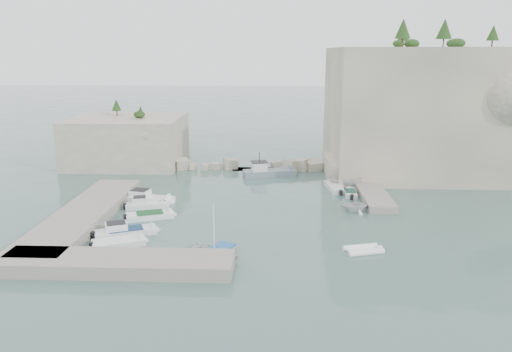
{
  "coord_description": "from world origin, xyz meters",
  "views": [
    {
      "loc": [
        2.17,
        -47.82,
        16.51
      ],
      "look_at": [
        0.0,
        6.0,
        3.0
      ],
      "focal_mm": 35.0,
      "sensor_mm": 36.0,
      "label": 1
    }
  ],
  "objects_px": {
    "motorboat_a": "(148,201)",
    "tender_east_b": "(350,195)",
    "motorboat_b": "(146,208)",
    "inflatable_dinghy": "(363,252)",
    "tender_east_c": "(335,189)",
    "motorboat_c": "(150,218)",
    "rowboat": "(214,257)",
    "motorboat_d": "(126,235)",
    "work_boat": "(269,176)",
    "motorboat_e": "(119,246)",
    "tender_east_d": "(345,187)",
    "tender_east_a": "(355,211)"
  },
  "relations": [
    {
      "from": "tender_east_d",
      "to": "tender_east_b",
      "type": "bearing_deg",
      "value": -150.19
    },
    {
      "from": "rowboat",
      "to": "work_boat",
      "type": "distance_m",
      "value": 27.98
    },
    {
      "from": "motorboat_b",
      "to": "motorboat_e",
      "type": "bearing_deg",
      "value": -102.71
    },
    {
      "from": "tender_east_b",
      "to": "tender_east_c",
      "type": "height_order",
      "value": "same"
    },
    {
      "from": "motorboat_a",
      "to": "tender_east_b",
      "type": "height_order",
      "value": "motorboat_a"
    },
    {
      "from": "motorboat_c",
      "to": "rowboat",
      "type": "height_order",
      "value": "rowboat"
    },
    {
      "from": "tender_east_d",
      "to": "motorboat_e",
      "type": "bearing_deg",
      "value": 159.56
    },
    {
      "from": "motorboat_e",
      "to": "motorboat_d",
      "type": "bearing_deg",
      "value": 68.79
    },
    {
      "from": "motorboat_c",
      "to": "inflatable_dinghy",
      "type": "relative_size",
      "value": 1.52
    },
    {
      "from": "motorboat_b",
      "to": "rowboat",
      "type": "xyz_separation_m",
      "value": [
        9.02,
        -12.88,
        0.0
      ]
    },
    {
      "from": "motorboat_a",
      "to": "motorboat_b",
      "type": "bearing_deg",
      "value": -65.09
    },
    {
      "from": "motorboat_c",
      "to": "motorboat_a",
      "type": "bearing_deg",
      "value": 86.43
    },
    {
      "from": "inflatable_dinghy",
      "to": "tender_east_b",
      "type": "relative_size",
      "value": 0.88
    },
    {
      "from": "motorboat_a",
      "to": "motorboat_e",
      "type": "relative_size",
      "value": 1.36
    },
    {
      "from": "motorboat_b",
      "to": "tender_east_c",
      "type": "bearing_deg",
      "value": 6.47
    },
    {
      "from": "motorboat_a",
      "to": "motorboat_d",
      "type": "height_order",
      "value": "same"
    },
    {
      "from": "motorboat_e",
      "to": "tender_east_b",
      "type": "bearing_deg",
      "value": 12.22
    },
    {
      "from": "tender_east_d",
      "to": "motorboat_b",
      "type": "bearing_deg",
      "value": 139.91
    },
    {
      "from": "rowboat",
      "to": "work_boat",
      "type": "bearing_deg",
      "value": 20.29
    },
    {
      "from": "tender_east_d",
      "to": "tender_east_c",
      "type": "bearing_deg",
      "value": 159.62
    },
    {
      "from": "motorboat_a",
      "to": "tender_east_b",
      "type": "relative_size",
      "value": 1.72
    },
    {
      "from": "rowboat",
      "to": "work_boat",
      "type": "xyz_separation_m",
      "value": [
        4.16,
        27.67,
        0.0
      ]
    },
    {
      "from": "rowboat",
      "to": "tender_east_d",
      "type": "bearing_deg",
      "value": -2.62
    },
    {
      "from": "motorboat_c",
      "to": "inflatable_dinghy",
      "type": "xyz_separation_m",
      "value": [
        20.25,
        -7.99,
        0.0
      ]
    },
    {
      "from": "tender_east_b",
      "to": "tender_east_c",
      "type": "bearing_deg",
      "value": 32.53
    },
    {
      "from": "tender_east_c",
      "to": "tender_east_d",
      "type": "xyz_separation_m",
      "value": [
        1.3,
        1.18,
        0.0
      ]
    },
    {
      "from": "motorboat_e",
      "to": "tender_east_b",
      "type": "distance_m",
      "value": 27.89
    },
    {
      "from": "motorboat_d",
      "to": "motorboat_e",
      "type": "distance_m",
      "value": 2.62
    },
    {
      "from": "inflatable_dinghy",
      "to": "tender_east_c",
      "type": "distance_m",
      "value": 19.62
    },
    {
      "from": "motorboat_e",
      "to": "tender_east_a",
      "type": "distance_m",
      "value": 24.51
    },
    {
      "from": "motorboat_e",
      "to": "motorboat_a",
      "type": "bearing_deg",
      "value": 69.48
    },
    {
      "from": "tender_east_b",
      "to": "work_boat",
      "type": "height_order",
      "value": "work_boat"
    },
    {
      "from": "motorboat_c",
      "to": "motorboat_d",
      "type": "distance_m",
      "value": 4.94
    },
    {
      "from": "tender_east_b",
      "to": "tender_east_c",
      "type": "distance_m",
      "value": 2.95
    },
    {
      "from": "inflatable_dinghy",
      "to": "motorboat_c",
      "type": "bearing_deg",
      "value": 143.28
    },
    {
      "from": "tender_east_a",
      "to": "tender_east_d",
      "type": "height_order",
      "value": "tender_east_a"
    },
    {
      "from": "motorboat_d",
      "to": "work_boat",
      "type": "xyz_separation_m",
      "value": [
        12.94,
        22.99,
        0.0
      ]
    },
    {
      "from": "motorboat_a",
      "to": "rowboat",
      "type": "xyz_separation_m",
      "value": [
        9.48,
        -15.33,
        0.0
      ]
    },
    {
      "from": "inflatable_dinghy",
      "to": "motorboat_b",
      "type": "bearing_deg",
      "value": 136.95
    },
    {
      "from": "motorboat_c",
      "to": "tender_east_c",
      "type": "relative_size",
      "value": 0.95
    },
    {
      "from": "work_boat",
      "to": "tender_east_b",
      "type": "bearing_deg",
      "value": -56.87
    },
    {
      "from": "motorboat_e",
      "to": "tender_east_d",
      "type": "bearing_deg",
      "value": 18.16
    },
    {
      "from": "inflatable_dinghy",
      "to": "tender_east_b",
      "type": "bearing_deg",
      "value": 70.35
    },
    {
      "from": "tender_east_b",
      "to": "motorboat_a",
      "type": "bearing_deg",
      "value": 100.75
    },
    {
      "from": "rowboat",
      "to": "motorboat_e",
      "type": "bearing_deg",
      "value": 105.44
    },
    {
      "from": "rowboat",
      "to": "tender_east_d",
      "type": "distance_m",
      "value": 26.16
    },
    {
      "from": "rowboat",
      "to": "motorboat_c",
      "type": "bearing_deg",
      "value": 68.06
    },
    {
      "from": "motorboat_e",
      "to": "rowboat",
      "type": "distance_m",
      "value": 8.9
    },
    {
      "from": "tender_east_b",
      "to": "motorboat_c",
      "type": "bearing_deg",
      "value": 115.61
    },
    {
      "from": "tender_east_a",
      "to": "motorboat_d",
      "type": "bearing_deg",
      "value": 100.95
    }
  ]
}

